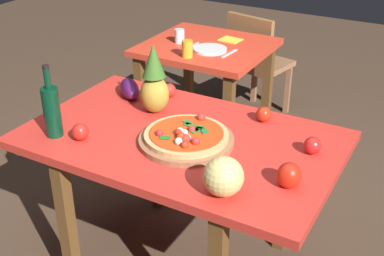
# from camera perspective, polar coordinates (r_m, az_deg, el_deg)

# --- Properties ---
(display_table) EXTENTS (1.40, 0.87, 0.77)m
(display_table) POSITION_cam_1_polar(r_m,az_deg,el_deg) (2.33, -1.22, -2.74)
(display_table) COLOR brown
(display_table) RESTS_ON ground_plane
(background_table) EXTENTS (0.81, 0.76, 0.77)m
(background_table) POSITION_cam_1_polar(r_m,az_deg,el_deg) (3.50, 1.65, 7.25)
(background_table) COLOR brown
(background_table) RESTS_ON ground_plane
(dining_chair) EXTENTS (0.48, 0.48, 0.85)m
(dining_chair) POSITION_cam_1_polar(r_m,az_deg,el_deg) (4.02, 7.17, 7.56)
(dining_chair) COLOR #976343
(dining_chair) RESTS_ON ground_plane
(pizza_board) EXTENTS (0.42, 0.42, 0.02)m
(pizza_board) POSITION_cam_1_polar(r_m,az_deg,el_deg) (2.22, -0.63, -1.38)
(pizza_board) COLOR #976343
(pizza_board) RESTS_ON display_table
(pizza) EXTENTS (0.37, 0.37, 0.06)m
(pizza) POSITION_cam_1_polar(r_m,az_deg,el_deg) (2.20, -0.65, -0.79)
(pizza) COLOR #E1A767
(pizza) RESTS_ON pizza_board
(wine_bottle) EXTENTS (0.08, 0.08, 0.33)m
(wine_bottle) POSITION_cam_1_polar(r_m,az_deg,el_deg) (2.31, -15.44, 1.94)
(wine_bottle) COLOR #08341F
(wine_bottle) RESTS_ON display_table
(pineapple_left) EXTENTS (0.14, 0.14, 0.35)m
(pineapple_left) POSITION_cam_1_polar(r_m,az_deg,el_deg) (2.44, -4.25, 5.10)
(pineapple_left) COLOR #B39233
(pineapple_left) RESTS_ON display_table
(melon) EXTENTS (0.15, 0.15, 0.15)m
(melon) POSITION_cam_1_polar(r_m,az_deg,el_deg) (1.86, 3.55, -5.45)
(melon) COLOR #E0CD75
(melon) RESTS_ON display_table
(bell_pepper) EXTENTS (0.09, 0.09, 0.10)m
(bell_pepper) POSITION_cam_1_polar(r_m,az_deg,el_deg) (1.95, 10.82, -5.24)
(bell_pepper) COLOR red
(bell_pepper) RESTS_ON display_table
(eggplant) EXTENTS (0.21, 0.20, 0.09)m
(eggplant) POSITION_cam_1_polar(r_m,az_deg,el_deg) (2.66, -7.00, 4.40)
(eggplant) COLOR #4A164F
(eggplant) RESTS_ON display_table
(tomato_near_board) EXTENTS (0.07, 0.07, 0.07)m
(tomato_near_board) POSITION_cam_1_polar(r_m,az_deg,el_deg) (2.42, 8.04, 1.54)
(tomato_near_board) COLOR red
(tomato_near_board) RESTS_ON display_table
(tomato_by_bottle) EXTENTS (0.07, 0.07, 0.07)m
(tomato_by_bottle) POSITION_cam_1_polar(r_m,az_deg,el_deg) (2.19, 13.36, -1.92)
(tomato_by_bottle) COLOR red
(tomato_by_bottle) RESTS_ON display_table
(tomato_beside_pepper) EXTENTS (0.07, 0.07, 0.07)m
(tomato_beside_pepper) POSITION_cam_1_polar(r_m,az_deg,el_deg) (2.65, -2.59, 4.26)
(tomato_beside_pepper) COLOR red
(tomato_beside_pepper) RESTS_ON display_table
(tomato_at_corner) EXTENTS (0.08, 0.08, 0.08)m
(tomato_at_corner) POSITION_cam_1_polar(r_m,az_deg,el_deg) (2.29, -12.42, -0.43)
(tomato_at_corner) COLOR red
(tomato_at_corner) RESTS_ON display_table
(drinking_glass_juice) EXTENTS (0.07, 0.07, 0.11)m
(drinking_glass_juice) POSITION_cam_1_polar(r_m,az_deg,el_deg) (3.20, -0.54, 8.87)
(drinking_glass_juice) COLOR gold
(drinking_glass_juice) RESTS_ON background_table
(drinking_glass_water) EXTENTS (0.07, 0.07, 0.09)m
(drinking_glass_water) POSITION_cam_1_polar(r_m,az_deg,el_deg) (3.47, -1.40, 10.26)
(drinking_glass_water) COLOR silver
(drinking_glass_water) RESTS_ON background_table
(dinner_plate) EXTENTS (0.22, 0.22, 0.02)m
(dinner_plate) POSITION_cam_1_polar(r_m,az_deg,el_deg) (3.33, 2.03, 8.80)
(dinner_plate) COLOR white
(dinner_plate) RESTS_ON background_table
(fork_utensil) EXTENTS (0.02, 0.18, 0.01)m
(fork_utensil) POSITION_cam_1_polar(r_m,az_deg,el_deg) (3.40, -0.10, 9.12)
(fork_utensil) COLOR silver
(fork_utensil) RESTS_ON background_table
(knife_utensil) EXTENTS (0.03, 0.18, 0.01)m
(knife_utensil) POSITION_cam_1_polar(r_m,az_deg,el_deg) (3.28, 4.22, 8.33)
(knife_utensil) COLOR silver
(knife_utensil) RESTS_ON background_table
(napkin_folded) EXTENTS (0.15, 0.13, 0.01)m
(napkin_folded) POSITION_cam_1_polar(r_m,az_deg,el_deg) (3.54, 4.32, 9.82)
(napkin_folded) COLOR yellow
(napkin_folded) RESTS_ON background_table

